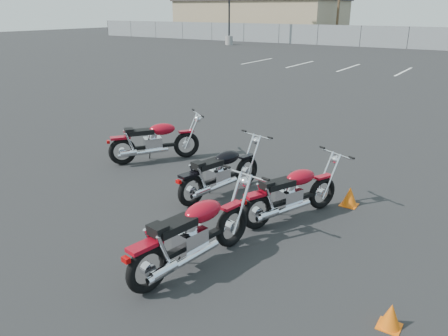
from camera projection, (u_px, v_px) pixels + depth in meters
The scene contains 10 objects.
ground at pixel (194, 213), 7.22m from camera, with size 120.00×120.00×0.00m, color black.
motorcycle_front_red at pixel (155, 141), 9.52m from camera, with size 1.56×1.90×1.02m.
motorcycle_second_black at pixel (220, 172), 7.76m from camera, with size 0.87×1.98×0.97m.
motorcycle_third_red at pixel (292, 193), 6.89m from camera, with size 1.17×1.92×0.96m.
motorcycle_rear_red at pixel (193, 234), 5.55m from camera, with size 0.84×2.14×1.05m.
training_cone_near at pixel (350, 196), 7.45m from camera, with size 0.28×0.28×0.33m.
training_cone_far at pixel (391, 316), 4.59m from camera, with size 0.24×0.24×0.29m.
light_pole_west at pixel (229, 16), 39.95m from camera, with size 0.80×0.70×9.84m.
tan_building_west at pixel (260, 18), 50.78m from camera, with size 18.40×10.40×4.30m.
parking_line_stripes at pixel (375, 70), 24.20m from camera, with size 15.12×4.00×0.01m.
Camera 1 is at (4.00, -5.17, 3.18)m, focal length 35.00 mm.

